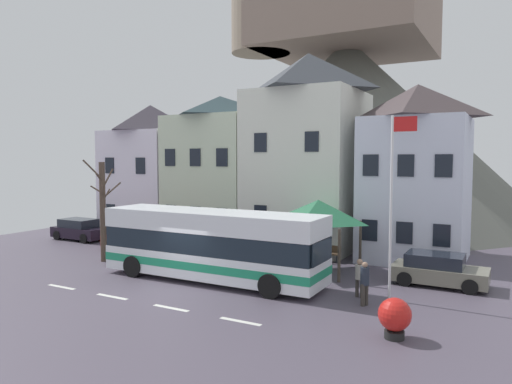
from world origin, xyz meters
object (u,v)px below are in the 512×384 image
object	(u,v)px
parked_car_00	(438,270)
harbour_buoy	(395,316)
public_bench	(327,253)
townhouse_00	(151,170)
parked_car_02	(80,230)
townhouse_01	(220,169)
pedestrian_00	(360,275)
bare_tree_00	(103,209)
townhouse_03	(416,173)
pedestrian_01	(365,282)
parked_car_01	(135,240)
bus_shelter	(318,212)
flagpole	(393,195)
hilltop_castle	(346,119)
townhouse_02	(308,151)
transit_bus	(212,246)

from	to	relation	value
parked_car_00	harbour_buoy	xyz separation A→B (m)	(-0.30, -7.18, 0.03)
public_bench	townhouse_00	bearing A→B (deg)	169.26
parked_car_02	public_bench	distance (m)	17.25
townhouse_01	pedestrian_00	distance (m)	15.48
parked_car_00	bare_tree_00	xyz separation A→B (m)	(-16.56, -3.55, 2.15)
townhouse_03	parked_car_00	size ratio (longest dim) A/B	2.41
parked_car_00	pedestrian_01	world-z (taller)	pedestrian_01
pedestrian_00	pedestrian_01	world-z (taller)	pedestrian_01
parked_car_01	parked_car_02	world-z (taller)	parked_car_02
bus_shelter	parked_car_02	size ratio (longest dim) A/B	0.90
pedestrian_00	parked_car_00	bearing A→B (deg)	53.97
pedestrian_01	bare_tree_00	bearing A→B (deg)	176.72
parked_car_02	bus_shelter	bearing A→B (deg)	-1.21
pedestrian_01	flagpole	size ratio (longest dim) A/B	0.23
townhouse_01	pedestrian_01	bearing A→B (deg)	-37.09
hilltop_castle	parked_car_00	size ratio (longest dim) A/B	8.63
parked_car_01	bare_tree_00	xyz separation A→B (m)	(0.67, -3.15, 2.19)
parked_car_00	public_bench	size ratio (longest dim) A/B	2.74
townhouse_01	bus_shelter	size ratio (longest dim) A/B	2.70
townhouse_01	public_bench	bearing A→B (deg)	-18.78
townhouse_02	parked_car_00	world-z (taller)	townhouse_02
townhouse_00	public_bench	bearing A→B (deg)	-10.74
bus_shelter	flagpole	world-z (taller)	flagpole
parked_car_02	townhouse_01	bearing A→B (deg)	29.40
townhouse_03	transit_bus	size ratio (longest dim) A/B	0.90
public_bench	flagpole	bearing A→B (deg)	-49.65
townhouse_00	pedestrian_01	distance (m)	21.19
townhouse_03	harbour_buoy	world-z (taller)	townhouse_03
public_bench	flagpole	world-z (taller)	flagpole
parked_car_00	harbour_buoy	bearing A→B (deg)	-91.84
townhouse_01	public_bench	world-z (taller)	townhouse_01
flagpole	hilltop_castle	bearing A→B (deg)	111.99
bare_tree_00	transit_bus	bearing A→B (deg)	-4.19
pedestrian_01	transit_bus	bearing A→B (deg)	177.67
transit_bus	parked_car_01	xyz separation A→B (m)	(-8.06, 3.69, -0.97)
pedestrian_00	parked_car_01	bearing A→B (deg)	168.34
transit_bus	flagpole	xyz separation A→B (m)	(7.89, 0.82, 2.56)
flagpole	bare_tree_00	bearing A→B (deg)	-178.98
townhouse_03	hilltop_castle	world-z (taller)	hilltop_castle
hilltop_castle	public_bench	bearing A→B (deg)	-74.55
townhouse_02	harbour_buoy	bearing A→B (deg)	-57.23
bus_shelter	parked_car_02	world-z (taller)	bus_shelter
pedestrian_01	bus_shelter	bearing A→B (deg)	129.09
public_bench	townhouse_01	bearing A→B (deg)	161.22
pedestrian_00	flagpole	size ratio (longest dim) A/B	0.22
transit_bus	pedestrian_00	bearing A→B (deg)	5.27
townhouse_00	parked_car_00	bearing A→B (deg)	-13.65
parked_car_01	bare_tree_00	bearing A→B (deg)	-72.92
townhouse_03	flagpole	xyz separation A→B (m)	(0.66, -8.45, -0.61)
parked_car_00	pedestrian_01	distance (m)	4.83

